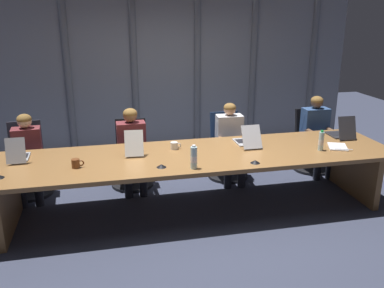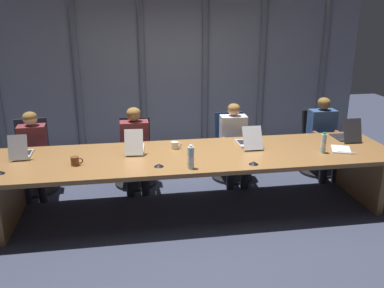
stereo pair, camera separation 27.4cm
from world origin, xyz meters
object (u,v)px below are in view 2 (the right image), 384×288
Objects in this scene: office_chair_left_mid at (135,160)px; laptop_left_end at (21,152)px; person_right_mid at (324,133)px; coffee_mug_near at (175,145)px; coffee_mug_far at (75,161)px; office_chair_center at (231,154)px; person_left_end at (33,149)px; conference_mic_left_side at (0,172)px; laptop_center at (248,141)px; person_center at (234,139)px; laptop_left_mid at (135,146)px; office_chair_left_end at (34,165)px; person_left_mid at (135,143)px; laptop_right_mid at (346,135)px; water_bottle_primary at (191,158)px; spiral_notepad at (341,150)px; conference_mic_right_side at (254,163)px; office_chair_right_mid at (319,150)px; water_bottle_secondary at (323,144)px; conference_mic_middle at (159,165)px.

laptop_left_end is at bearing -55.04° from office_chair_left_mid.
person_right_mid is 2.39m from coffee_mug_near.
office_chair_left_mid is at bearing 59.62° from coffee_mug_far.
person_left_end reaches higher than office_chair_center.
laptop_center is at bearing 9.79° from conference_mic_left_side.
coffee_mug_near is at bearing 18.55° from coffee_mug_far.
person_center is at bearing 21.53° from conference_mic_left_side.
person_center is 1.38m from person_right_mid.
office_chair_left_end is at bearing 65.53° from laptop_left_mid.
person_right_mid is at bearing 85.88° from person_left_end.
person_left_mid is (-1.43, 0.64, -0.16)m from laptop_center.
coffee_mug_far is at bearing 98.24° from laptop_right_mid.
office_chair_left_end is 2.53m from water_bottle_primary.
laptop_center is at bearing 93.22° from laptop_right_mid.
coffee_mug_far is at bearing -156.36° from spiral_notepad.
person_right_mid is at bearing 88.83° from person_left_mid.
conference_mic_right_side is at bearing -2.35° from person_center.
office_chair_left_end is 4.23m from office_chair_right_mid.
laptop_center is 2.15m from coffee_mug_far.
laptop_left_mid is at bearing 61.31° from person_left_end.
spiral_notepad is at bearing 1.95° from conference_mic_left_side.
person_left_mid reaches higher than laptop_center.
laptop_left_mid reaches higher than office_chair_left_end.
coffee_mug_near is at bearing -75.77° from office_chair_right_mid.
laptop_left_mid reaches higher than water_bottle_primary.
coffee_mug_near is at bearing 67.45° from person_left_end.
person_left_end is 10.29× the size of conference_mic_left_side.
person_left_end is at bearing 163.74° from water_bottle_secondary.
laptop_left_mid is 0.90m from office_chair_left_mid.
person_right_mid is 8.65× the size of coffee_mug_far.
spiral_notepad is at bearing 13.83° from conference_mic_right_side.
office_chair_left_end reaches higher than office_chair_left_mid.
coffee_mug_near is 1.24× the size of conference_mic_left_side.
conference_mic_left_side is at bearing 166.79° from laptop_left_end.
coffee_mug_far is at bearing 166.33° from water_bottle_primary.
water_bottle_primary reaches higher than conference_mic_middle.
laptop_right_mid is at bearing 73.74° from office_chair_left_end.
office_chair_left_mid reaches higher than coffee_mug_near.
laptop_left_end reaches higher than conference_mic_right_side.
laptop_left_mid is 0.78m from coffee_mug_far.
laptop_center is 3.50× the size of coffee_mug_far.
spiral_notepad is (1.95, 0.31, -0.12)m from water_bottle_primary.
person_right_mid is 10.78× the size of conference_mic_right_side.
spiral_notepad is (-0.28, -0.40, -0.05)m from laptop_right_mid.
coffee_mug_far is at bearing 168.14° from conference_mic_middle.
water_bottle_secondary is 0.99m from conference_mic_right_side.
coffee_mug_far is at bearing 99.58° from laptop_center.
conference_mic_left_side is 1.69m from conference_mic_middle.
person_left_mid is 0.96× the size of person_right_mid.
water_bottle_primary reaches higher than office_chair_left_mid.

